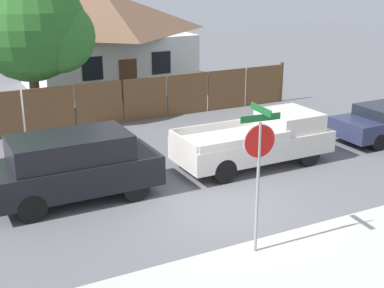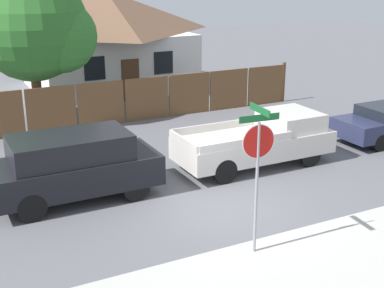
% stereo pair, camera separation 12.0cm
% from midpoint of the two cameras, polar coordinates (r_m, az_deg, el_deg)
% --- Properties ---
extents(ground_plane, '(80.00, 80.00, 0.00)m').
position_cam_midpoint_polar(ground_plane, '(14.66, 3.37, -6.65)').
color(ground_plane, slate).
extents(sidewalk_strip, '(36.00, 3.20, 0.01)m').
position_cam_midpoint_polar(sidewalk_strip, '(12.06, 12.21, -12.96)').
color(sidewalk_strip, beige).
rests_on(sidewalk_strip, ground).
extents(wooden_fence, '(14.21, 0.12, 1.90)m').
position_cam_midpoint_polar(wooden_fence, '(22.73, -4.67, 4.85)').
color(wooden_fence, brown).
rests_on(wooden_fence, ground).
extents(house, '(8.44, 7.17, 5.08)m').
position_cam_midpoint_polar(house, '(29.06, -8.93, 11.12)').
color(house, white).
rests_on(house, ground).
extents(oak_tree, '(4.72, 4.50, 6.26)m').
position_cam_midpoint_polar(oak_tree, '(22.54, -16.04, 11.86)').
color(oak_tree, brown).
rests_on(oak_tree, ground).
extents(red_suv, '(4.56, 1.95, 1.89)m').
position_cam_midpoint_polar(red_suv, '(15.05, -12.20, -2.18)').
color(red_suv, black).
rests_on(red_suv, ground).
extents(orange_pickup, '(5.18, 1.99, 1.65)m').
position_cam_midpoint_polar(orange_pickup, '(17.54, 7.46, 0.38)').
color(orange_pickup, silver).
rests_on(orange_pickup, ground).
extents(stop_sign, '(0.95, 0.85, 3.42)m').
position_cam_midpoint_polar(stop_sign, '(11.60, 7.34, -1.16)').
color(stop_sign, gray).
rests_on(stop_sign, ground).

